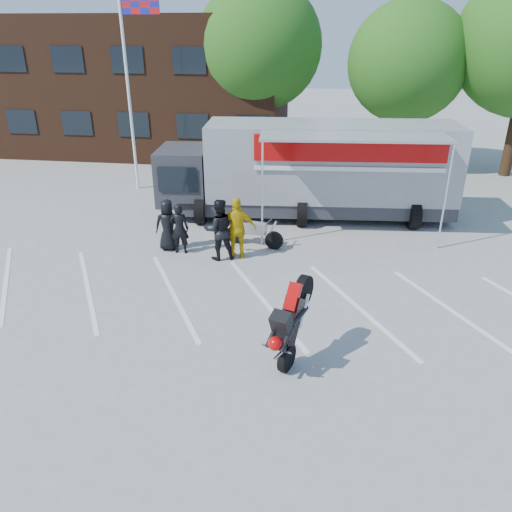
% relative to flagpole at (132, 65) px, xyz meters
% --- Properties ---
extents(ground, '(100.00, 100.00, 0.00)m').
position_rel_flagpole_xyz_m(ground, '(6.24, -10.00, -5.05)').
color(ground, '#9E9E99').
rests_on(ground, ground).
extents(parking_bay_lines, '(18.09, 13.33, 0.01)m').
position_rel_flagpole_xyz_m(parking_bay_lines, '(6.24, -9.00, -5.05)').
color(parking_bay_lines, white).
rests_on(parking_bay_lines, ground).
extents(office_building, '(18.00, 8.00, 7.00)m').
position_rel_flagpole_xyz_m(office_building, '(-3.76, 8.00, -1.55)').
color(office_building, '#492817').
rests_on(office_building, ground).
extents(flagpole, '(1.61, 0.12, 8.00)m').
position_rel_flagpole_xyz_m(flagpole, '(0.00, 0.00, 0.00)').
color(flagpole, white).
rests_on(flagpole, ground).
extents(tree_left, '(6.12, 6.12, 8.64)m').
position_rel_flagpole_xyz_m(tree_left, '(4.24, 6.00, 0.51)').
color(tree_left, '#382314').
rests_on(tree_left, ground).
extents(tree_mid, '(5.44, 5.44, 7.68)m').
position_rel_flagpole_xyz_m(tree_mid, '(11.24, 5.00, -0.11)').
color(tree_mid, '#382314').
rests_on(tree_mid, ground).
extents(transporter_truck, '(11.05, 5.99, 3.40)m').
position_rel_flagpole_xyz_m(transporter_truck, '(7.49, -2.45, -5.05)').
color(transporter_truck, '#92959A').
rests_on(transporter_truck, ground).
extents(parked_motorcycle, '(2.07, 1.11, 1.03)m').
position_rel_flagpole_xyz_m(parked_motorcycle, '(5.69, -5.52, -5.05)').
color(parked_motorcycle, '#B1B1B6').
rests_on(parked_motorcycle, ground).
extents(stunt_bike_rider, '(1.36, 1.90, 2.03)m').
position_rel_flagpole_xyz_m(stunt_bike_rider, '(7.49, -11.13, -5.05)').
color(stunt_bike_rider, black).
rests_on(stunt_bike_rider, ground).
extents(spectator_leather_a, '(0.91, 0.71, 1.63)m').
position_rel_flagpole_xyz_m(spectator_leather_a, '(3.07, -6.17, -4.24)').
color(spectator_leather_a, black).
rests_on(spectator_leather_a, ground).
extents(spectator_leather_b, '(0.61, 0.43, 1.59)m').
position_rel_flagpole_xyz_m(spectator_leather_b, '(3.49, -6.37, -4.26)').
color(spectator_leather_b, black).
rests_on(spectator_leather_b, ground).
extents(spectator_leather_c, '(1.11, 0.99, 1.88)m').
position_rel_flagpole_xyz_m(spectator_leather_c, '(4.79, -6.62, -4.11)').
color(spectator_leather_c, black).
rests_on(spectator_leather_c, ground).
extents(spectator_hivis, '(1.17, 0.63, 1.89)m').
position_rel_flagpole_xyz_m(spectator_hivis, '(5.33, -6.48, -4.11)').
color(spectator_hivis, '#DCB30B').
rests_on(spectator_hivis, ground).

